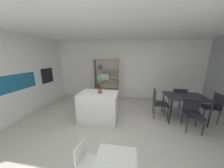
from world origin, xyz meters
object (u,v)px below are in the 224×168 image
dining_chair_far (178,98)px  child_chair_left (85,159)px  dining_table (185,98)px  child_table (116,161)px  dining_chair_window_side (213,105)px  open_bookshelf (105,79)px  kitchen_island (99,106)px  built_in_oven (47,75)px  potted_plant_on_island (100,84)px  dining_chair_near (192,111)px  dining_chair_island_side (158,101)px

dining_chair_far → child_chair_left: bearing=49.4°
dining_table → dining_chair_far: 0.49m
child_table → dining_chair_far: dining_chair_far is taller
child_chair_left → dining_chair_window_side: size_ratio=0.65×
child_chair_left → open_bookshelf: bearing=17.4°
dining_chair_far → dining_chair_window_side: (0.79, -0.47, -0.00)m
kitchen_island → child_table: (0.78, -1.70, -0.06)m
built_in_oven → dining_chair_far: built_in_oven is taller
potted_plant_on_island → child_table: size_ratio=0.81×
child_table → dining_chair_window_side: 3.44m
child_chair_left → dining_table: dining_table is taller
kitchen_island → child_chair_left: (0.26, -1.69, -0.13)m
open_bookshelf → child_table: bearing=-74.5°
dining_chair_window_side → dining_chair_far: bearing=-118.1°
kitchen_island → dining_chair_near: kitchen_island is taller
dining_chair_window_side → kitchen_island: bearing=-80.0°
potted_plant_on_island → child_table: potted_plant_on_island is taller
potted_plant_on_island → dining_chair_island_side: size_ratio=0.53×
kitchen_island → dining_chair_far: size_ratio=1.30×
open_bookshelf → potted_plant_on_island: bearing=-81.5°
dining_table → dining_chair_window_side: bearing=-0.3°
potted_plant_on_island → dining_chair_near: potted_plant_on_island is taller
dining_chair_near → dining_chair_window_side: bearing=37.3°
open_bookshelf → dining_chair_island_side: bearing=-34.2°
child_table → dining_chair_window_side: (2.67, 2.17, 0.15)m
dining_chair_far → dining_chair_window_side: size_ratio=1.00×
child_table → dining_chair_far: bearing=54.7°
dining_chair_far → open_bookshelf: bearing=-16.7°
open_bookshelf → dining_table: bearing=-26.2°
built_in_oven → dining_chair_window_side: bearing=-4.4°
dining_chair_window_side → dining_chair_island_side: dining_chair_island_side is taller
child_table → kitchen_island: bearing=114.7°
open_bookshelf → dining_chair_island_side: (2.07, -1.41, -0.37)m
dining_chair_near → dining_chair_far: bearing=97.8°
dining_chair_far → dining_chair_window_side: dining_chair_window_side is taller
dining_chair_far → kitchen_island: bearing=21.1°
potted_plant_on_island → dining_table: size_ratio=0.43×
dining_chair_window_side → dining_chair_island_side: bearing=-88.2°
built_in_oven → kitchen_island: bearing=-20.8°
dining_chair_far → dining_chair_window_side: bearing=151.3°
open_bookshelf → child_table: size_ratio=3.01×
dining_table → dining_chair_island_side: bearing=179.5°
child_chair_left → built_in_oven: bearing=55.7°
dining_chair_near → dining_chair_island_side: bearing=157.0°
built_in_oven → dining_table: built_in_oven is taller
open_bookshelf → dining_chair_island_side: 2.53m
open_bookshelf → dining_chair_window_side: (3.66, -1.42, -0.39)m
dining_table → dining_chair_island_side: 0.81m
child_chair_left → dining_chair_island_side: size_ratio=0.62×
open_bookshelf → dining_chair_window_side: open_bookshelf is taller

